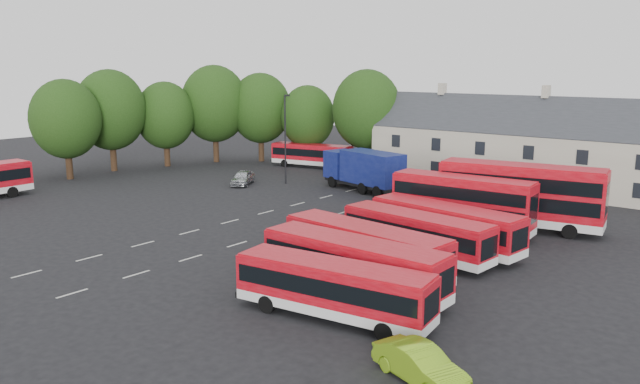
% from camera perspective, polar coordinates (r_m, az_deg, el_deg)
% --- Properties ---
extents(ground, '(140.00, 140.00, 0.00)m').
position_cam_1_polar(ground, '(47.66, -9.99, -3.14)').
color(ground, black).
rests_on(ground, ground).
extents(lane_markings, '(5.15, 33.80, 0.01)m').
position_cam_1_polar(lane_markings, '(47.19, -6.16, -3.17)').
color(lane_markings, beige).
rests_on(lane_markings, ground).
extents(treeline, '(29.92, 32.59, 12.01)m').
position_cam_1_polar(treeline, '(74.69, -9.46, 7.34)').
color(treeline, black).
rests_on(treeline, ground).
extents(terrace_houses, '(35.70, 7.13, 10.06)m').
position_cam_1_polar(terrace_houses, '(64.14, 19.63, 3.63)').
color(terrace_houses, beige).
rests_on(terrace_houses, ground).
extents(bus_row_a, '(10.07, 3.61, 2.78)m').
position_cam_1_polar(bus_row_a, '(29.81, 1.21, -8.56)').
color(bus_row_a, silver).
rests_on(bus_row_a, ground).
extents(bus_row_b, '(10.60, 2.47, 3.00)m').
position_cam_1_polar(bus_row_b, '(32.86, 3.07, -6.41)').
color(bus_row_b, silver).
rests_on(bus_row_b, ground).
extents(bus_row_c, '(10.74, 3.34, 2.99)m').
position_cam_1_polar(bus_row_c, '(35.62, 4.17, -5.01)').
color(bus_row_c, silver).
rests_on(bus_row_c, ground).
extents(bus_row_d, '(10.22, 3.21, 2.84)m').
position_cam_1_polar(bus_row_d, '(39.37, 8.82, -3.64)').
color(bus_row_d, silver).
rests_on(bus_row_d, ground).
extents(bus_row_e, '(10.75, 3.64, 2.98)m').
position_cam_1_polar(bus_row_e, '(41.43, 11.40, -2.85)').
color(bus_row_e, silver).
rests_on(bus_row_e, ground).
extents(bus_dd_south, '(10.26, 3.03, 4.15)m').
position_cam_1_polar(bus_dd_south, '(45.75, 12.88, -0.83)').
color(bus_dd_south, silver).
rests_on(bus_dd_south, ground).
extents(bus_dd_north, '(11.99, 4.59, 4.80)m').
position_cam_1_polar(bus_dd_north, '(48.18, 17.85, -0.03)').
color(bus_dd_north, silver).
rests_on(bus_dd_north, ground).
extents(bus_north, '(10.06, 4.23, 2.77)m').
position_cam_1_polar(bus_north, '(73.89, -0.76, 3.54)').
color(bus_north, silver).
rests_on(bus_north, ground).
extents(box_truck, '(9.29, 4.67, 3.89)m').
position_cam_1_polar(box_truck, '(60.04, 4.06, 2.16)').
color(box_truck, black).
rests_on(box_truck, ground).
extents(silver_car, '(3.59, 4.51, 1.44)m').
position_cam_1_polar(silver_car, '(63.74, -7.09, 1.31)').
color(silver_car, '#AEB1B6').
rests_on(silver_car, ground).
extents(lime_car, '(4.47, 2.68, 1.39)m').
position_cam_1_polar(lime_car, '(24.98, 9.15, -15.29)').
color(lime_car, '#82B81C').
rests_on(lime_car, ground).
extents(lamppost, '(0.63, 0.35, 9.05)m').
position_cam_1_polar(lamppost, '(63.27, -3.19, 5.07)').
color(lamppost, black).
rests_on(lamppost, ground).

